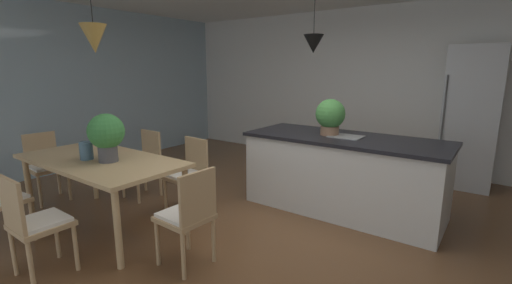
{
  "coord_description": "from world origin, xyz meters",
  "views": [
    {
      "loc": [
        1.79,
        -2.85,
        1.68
      ],
      "look_at": [
        -0.33,
        0.09,
        0.91
      ],
      "focal_mm": 24.33,
      "sensor_mm": 36.0,
      "label": 1
    }
  ],
  "objects_px": {
    "dining_table": "(100,165)",
    "kitchen_island": "(343,173)",
    "vase_on_dining_table": "(86,151)",
    "potted_plant_on_table": "(106,134)",
    "chair_near_right": "(34,222)",
    "refrigerator": "(471,118)",
    "chair_kitchen_end": "(188,214)",
    "chair_window_end": "(46,164)",
    "chair_far_left": "(144,161)",
    "chair_far_right": "(189,172)",
    "potted_plant_on_island": "(330,116)"
  },
  "relations": [
    {
      "from": "kitchen_island",
      "to": "vase_on_dining_table",
      "type": "bearing_deg",
      "value": -134.3
    },
    {
      "from": "chair_far_left",
      "to": "chair_far_right",
      "type": "bearing_deg",
      "value": -0.01
    },
    {
      "from": "chair_far_left",
      "to": "chair_far_right",
      "type": "xyz_separation_m",
      "value": [
        0.85,
        -0.0,
        0.0
      ]
    },
    {
      "from": "chair_near_right",
      "to": "refrigerator",
      "type": "relative_size",
      "value": 0.44
    },
    {
      "from": "kitchen_island",
      "to": "vase_on_dining_table",
      "type": "height_order",
      "value": "vase_on_dining_table"
    },
    {
      "from": "dining_table",
      "to": "chair_kitchen_end",
      "type": "xyz_separation_m",
      "value": [
        1.31,
        -0.0,
        -0.21
      ]
    },
    {
      "from": "chair_window_end",
      "to": "chair_far_right",
      "type": "relative_size",
      "value": 1.0
    },
    {
      "from": "chair_window_end",
      "to": "kitchen_island",
      "type": "relative_size",
      "value": 0.38
    },
    {
      "from": "chair_kitchen_end",
      "to": "chair_far_right",
      "type": "height_order",
      "value": "same"
    },
    {
      "from": "chair_kitchen_end",
      "to": "chair_far_right",
      "type": "relative_size",
      "value": 1.0
    },
    {
      "from": "potted_plant_on_island",
      "to": "potted_plant_on_table",
      "type": "xyz_separation_m",
      "value": [
        -1.52,
        -1.94,
        -0.09
      ]
    },
    {
      "from": "dining_table",
      "to": "chair_near_right",
      "type": "distance_m",
      "value": 0.96
    },
    {
      "from": "chair_far_left",
      "to": "potted_plant_on_island",
      "type": "height_order",
      "value": "potted_plant_on_island"
    },
    {
      "from": "chair_near_right",
      "to": "chair_far_left",
      "type": "bearing_deg",
      "value": 116.88
    },
    {
      "from": "chair_kitchen_end",
      "to": "chair_window_end",
      "type": "bearing_deg",
      "value": 179.86
    },
    {
      "from": "refrigerator",
      "to": "potted_plant_on_table",
      "type": "distance_m",
      "value": 4.76
    },
    {
      "from": "refrigerator",
      "to": "vase_on_dining_table",
      "type": "relative_size",
      "value": 10.74
    },
    {
      "from": "refrigerator",
      "to": "potted_plant_on_table",
      "type": "xyz_separation_m",
      "value": [
        -2.8,
        -3.84,
        0.05
      ]
    },
    {
      "from": "potted_plant_on_table",
      "to": "chair_near_right",
      "type": "bearing_deg",
      "value": -74.03
    },
    {
      "from": "dining_table",
      "to": "chair_kitchen_end",
      "type": "relative_size",
      "value": 2.16
    },
    {
      "from": "chair_far_left",
      "to": "chair_near_right",
      "type": "bearing_deg",
      "value": -63.12
    },
    {
      "from": "chair_window_end",
      "to": "chair_near_right",
      "type": "distance_m",
      "value": 1.93
    },
    {
      "from": "chair_far_right",
      "to": "potted_plant_on_island",
      "type": "bearing_deg",
      "value": 40.48
    },
    {
      "from": "chair_far_left",
      "to": "kitchen_island",
      "type": "distance_m",
      "value": 2.57
    },
    {
      "from": "chair_near_right",
      "to": "potted_plant_on_island",
      "type": "xyz_separation_m",
      "value": [
        1.28,
        2.76,
        0.66
      ]
    },
    {
      "from": "chair_window_end",
      "to": "vase_on_dining_table",
      "type": "relative_size",
      "value": 4.69
    },
    {
      "from": "refrigerator",
      "to": "vase_on_dining_table",
      "type": "bearing_deg",
      "value": -127.95
    },
    {
      "from": "chair_kitchen_end",
      "to": "potted_plant_on_island",
      "type": "height_order",
      "value": "potted_plant_on_island"
    },
    {
      "from": "potted_plant_on_island",
      "to": "potted_plant_on_table",
      "type": "relative_size",
      "value": 0.88
    },
    {
      "from": "potted_plant_on_island",
      "to": "potted_plant_on_table",
      "type": "distance_m",
      "value": 2.46
    },
    {
      "from": "dining_table",
      "to": "vase_on_dining_table",
      "type": "height_order",
      "value": "vase_on_dining_table"
    },
    {
      "from": "potted_plant_on_table",
      "to": "chair_window_end",
      "type": "bearing_deg",
      "value": 179.33
    },
    {
      "from": "dining_table",
      "to": "chair_far_left",
      "type": "bearing_deg",
      "value": 116.85
    },
    {
      "from": "dining_table",
      "to": "refrigerator",
      "type": "height_order",
      "value": "refrigerator"
    },
    {
      "from": "potted_plant_on_table",
      "to": "vase_on_dining_table",
      "type": "bearing_deg",
      "value": -162.27
    },
    {
      "from": "kitchen_island",
      "to": "potted_plant_on_table",
      "type": "distance_m",
      "value": 2.65
    },
    {
      "from": "chair_kitchen_end",
      "to": "chair_far_right",
      "type": "distance_m",
      "value": 1.22
    },
    {
      "from": "chair_far_right",
      "to": "potted_plant_on_table",
      "type": "xyz_separation_m",
      "value": [
        -0.24,
        -0.85,
        0.57
      ]
    },
    {
      "from": "kitchen_island",
      "to": "potted_plant_on_island",
      "type": "height_order",
      "value": "potted_plant_on_island"
    },
    {
      "from": "dining_table",
      "to": "kitchen_island",
      "type": "relative_size",
      "value": 0.82
    },
    {
      "from": "chair_window_end",
      "to": "chair_kitchen_end",
      "type": "bearing_deg",
      "value": -0.14
    },
    {
      "from": "dining_table",
      "to": "chair_far_right",
      "type": "xyz_separation_m",
      "value": [
        0.43,
        0.83,
        -0.21
      ]
    },
    {
      "from": "dining_table",
      "to": "potted_plant_on_island",
      "type": "bearing_deg",
      "value": 48.46
    },
    {
      "from": "kitchen_island",
      "to": "chair_far_left",
      "type": "bearing_deg",
      "value": -154.84
    },
    {
      "from": "kitchen_island",
      "to": "refrigerator",
      "type": "xyz_separation_m",
      "value": [
        1.09,
        1.91,
        0.53
      ]
    },
    {
      "from": "dining_table",
      "to": "chair_near_right",
      "type": "relative_size",
      "value": 2.16
    },
    {
      "from": "chair_far_left",
      "to": "chair_near_right",
      "type": "relative_size",
      "value": 1.0
    },
    {
      "from": "kitchen_island",
      "to": "chair_kitchen_end",
      "type": "bearing_deg",
      "value": -106.99
    },
    {
      "from": "dining_table",
      "to": "kitchen_island",
      "type": "xyz_separation_m",
      "value": [
        1.9,
        1.93,
        -0.23
      ]
    },
    {
      "from": "kitchen_island",
      "to": "refrigerator",
      "type": "height_order",
      "value": "refrigerator"
    }
  ]
}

